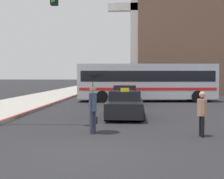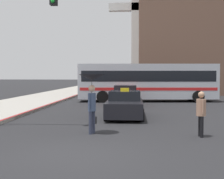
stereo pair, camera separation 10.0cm
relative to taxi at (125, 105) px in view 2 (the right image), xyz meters
The scene contains 9 objects.
ground_plane 7.84m from the taxi, 97.73° to the right, with size 300.00×300.00×0.00m, color #262628.
taxi is the anchor object (origin of this frame).
sedan_red 6.46m from the taxi, 91.33° to the left, with size 1.91×4.42×1.47m.
city_bus 10.18m from the taxi, 81.20° to the left, with size 11.49×3.37×3.11m.
pedestrian_with_umbrella 4.94m from the taxi, 103.00° to the right, with size 0.97×0.97×2.22m.
pedestrian_man 5.78m from the taxi, 60.46° to the right, with size 0.37×0.49×1.62m.
traffic_light 7.00m from the taxi, 143.15° to the right, with size 3.59×0.38×6.12m.
building_tower_near 27.48m from the taxi, 72.33° to the left, with size 13.39×12.74×22.47m.
monument_cross 22.70m from the taxi, 88.43° to the left, with size 6.29×0.90×14.30m.
Camera 2 is at (1.53, -8.42, 2.18)m, focal length 50.00 mm.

